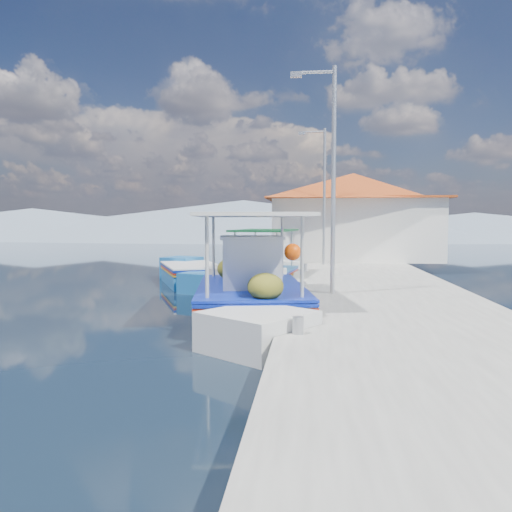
# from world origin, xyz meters

# --- Properties ---
(ground) EXTENTS (160.00, 160.00, 0.00)m
(ground) POSITION_xyz_m (0.00, 0.00, 0.00)
(ground) COLOR black
(ground) RESTS_ON ground
(quay) EXTENTS (5.00, 44.00, 0.50)m
(quay) POSITION_xyz_m (5.90, 6.00, 0.25)
(quay) COLOR #ABA9A0
(quay) RESTS_ON ground
(bollards) EXTENTS (0.20, 17.20, 0.30)m
(bollards) POSITION_xyz_m (3.80, 5.25, 0.65)
(bollards) COLOR #A5A8AD
(bollards) RESTS_ON quay
(main_caique) EXTENTS (3.46, 8.77, 2.92)m
(main_caique) POSITION_xyz_m (2.55, 0.88, 0.56)
(main_caique) COLOR silver
(main_caique) RESTS_ON ground
(caique_green_canopy) EXTENTS (2.44, 6.28, 2.37)m
(caique_green_canopy) POSITION_xyz_m (2.36, 6.79, 0.35)
(caique_green_canopy) COLOR silver
(caique_green_canopy) RESTS_ON ground
(caique_blue_hull) EXTENTS (3.60, 6.03, 1.17)m
(caique_blue_hull) POSITION_xyz_m (-0.49, 7.38, 0.32)
(caique_blue_hull) COLOR #1A5FA0
(caique_blue_hull) RESTS_ON ground
(harbor_building) EXTENTS (10.49, 10.49, 4.40)m
(harbor_building) POSITION_xyz_m (6.20, 15.00, 2.78)
(harbor_building) COLOR white
(harbor_building) RESTS_ON quay
(lamp_post_near) EXTENTS (1.21, 0.14, 6.00)m
(lamp_post_near) POSITION_xyz_m (4.51, 2.00, 3.85)
(lamp_post_near) COLOR #A5A8AD
(lamp_post_near) RESTS_ON quay
(lamp_post_far) EXTENTS (1.21, 0.14, 6.00)m
(lamp_post_far) POSITION_xyz_m (4.51, 11.00, 3.85)
(lamp_post_far) COLOR #A5A8AD
(lamp_post_far) RESTS_ON quay
(mountain_ridge) EXTENTS (171.40, 96.00, 5.50)m
(mountain_ridge) POSITION_xyz_m (6.54, 56.00, 2.04)
(mountain_ridge) COLOR slate
(mountain_ridge) RESTS_ON ground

